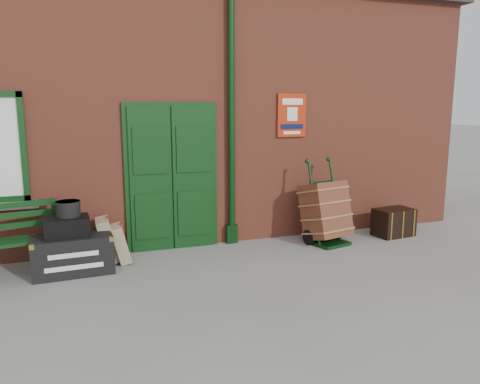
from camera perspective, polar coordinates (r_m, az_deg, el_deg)
name	(u,v)px	position (r m, az deg, el deg)	size (l,w,h in m)	color
ground	(218,277)	(6.21, -2.68, -10.37)	(80.00, 80.00, 0.00)	gray
station_building	(166,108)	(9.20, -9.03, 10.09)	(10.30, 4.30, 4.36)	#9C4732
houdini_trunk	(73,254)	(6.68, -19.71, -7.14)	(1.03, 0.56, 0.51)	black
strongbox	(67,227)	(6.58, -20.35, -3.97)	(0.56, 0.41, 0.26)	black
hatbox	(68,209)	(6.55, -20.21, -1.94)	(0.31, 0.31, 0.21)	black
suitcase_back	(107,240)	(6.98, -15.92, -5.62)	(0.18, 0.44, 0.62)	tan
suitcase_front	(121,243)	(6.90, -14.35, -6.09)	(0.16, 0.40, 0.53)	tan
porter_trolley	(326,212)	(7.68, 10.39, -2.38)	(0.79, 0.83, 1.34)	black
dark_trunk	(394,222)	(8.47, 18.21, -3.51)	(0.65, 0.43, 0.47)	black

